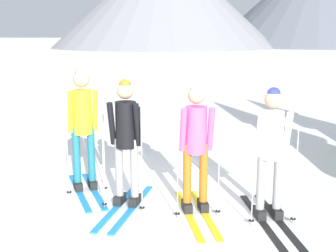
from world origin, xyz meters
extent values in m
plane|color=white|center=(0.00, 0.00, 0.00)|extent=(400.00, 400.00, 0.00)
cube|color=#1E84D1|center=(-0.97, 0.48, 0.01)|extent=(0.83, 1.54, 0.02)
cube|color=#1E84D1|center=(-1.17, 0.39, 0.01)|extent=(0.83, 1.54, 0.02)
cube|color=black|center=(-1.02, 0.57, 0.08)|extent=(0.21, 0.28, 0.12)
cylinder|color=#1E6B7A|center=(-1.02, 0.57, 0.56)|extent=(0.11, 0.11, 0.88)
cube|color=black|center=(-1.22, 0.48, 0.08)|extent=(0.21, 0.28, 0.12)
cylinder|color=#1E6B7A|center=(-1.22, 0.48, 0.56)|extent=(0.11, 0.11, 0.88)
cylinder|color=yellow|center=(-1.12, 0.52, 1.21)|extent=(0.28, 0.28, 0.66)
sphere|color=tan|center=(-1.12, 0.52, 1.70)|extent=(0.24, 0.24, 0.24)
sphere|color=gray|center=(-1.12, 0.52, 1.77)|extent=(0.18, 0.18, 0.18)
cylinder|color=yellow|center=(-0.93, 0.55, 1.23)|extent=(0.16, 0.22, 0.63)
cylinder|color=yellow|center=(-1.25, 0.39, 1.23)|extent=(0.16, 0.22, 0.63)
cylinder|color=#A5A5AD|center=(-0.80, 0.48, 0.66)|extent=(0.02, 0.02, 1.32)
cylinder|color=black|center=(-0.80, 0.48, 0.06)|extent=(0.07, 0.07, 0.01)
cylinder|color=#A5A5AD|center=(-1.28, 0.24, 0.66)|extent=(0.02, 0.02, 1.32)
cylinder|color=black|center=(-1.28, 0.24, 0.06)|extent=(0.07, 0.07, 0.01)
cube|color=#1E84D1|center=(-0.26, -0.12, 0.01)|extent=(0.30, 1.73, 0.02)
cube|color=#1E84D1|center=(-0.47, -0.09, 0.01)|extent=(0.30, 1.73, 0.02)
cube|color=black|center=(-0.24, -0.02, 0.08)|extent=(0.14, 0.27, 0.12)
cylinder|color=gray|center=(-0.24, -0.02, 0.54)|extent=(0.11, 0.11, 0.84)
cube|color=black|center=(-0.46, 0.00, 0.08)|extent=(0.14, 0.27, 0.12)
cylinder|color=gray|center=(-0.46, 0.00, 0.54)|extent=(0.11, 0.11, 0.84)
cylinder|color=black|center=(-0.35, -0.01, 1.15)|extent=(0.28, 0.28, 0.63)
sphere|color=tan|center=(-0.35, -0.01, 1.61)|extent=(0.23, 0.23, 0.23)
sphere|color=#B76019|center=(-0.35, -0.01, 1.68)|extent=(0.17, 0.17, 0.17)
cylinder|color=black|center=(-0.18, -0.09, 1.17)|extent=(0.10, 0.21, 0.60)
cylinder|color=black|center=(-0.54, -0.05, 1.17)|extent=(0.10, 0.21, 0.60)
cylinder|color=#A5A5AD|center=(-0.11, -0.22, 0.63)|extent=(0.02, 0.02, 1.25)
cylinder|color=black|center=(-0.11, -0.22, 0.06)|extent=(0.07, 0.07, 0.01)
cylinder|color=#A5A5AD|center=(-0.64, -0.15, 0.63)|extent=(0.02, 0.02, 1.25)
cylinder|color=black|center=(-0.64, -0.15, 0.06)|extent=(0.07, 0.07, 0.01)
cube|color=black|center=(-0.33, 0.16, 1.18)|extent=(0.28, 0.19, 0.36)
cube|color=yellow|center=(0.73, -0.19, 0.01)|extent=(0.51, 1.62, 0.02)
cube|color=yellow|center=(0.52, -0.25, 0.01)|extent=(0.51, 1.62, 0.02)
cube|color=black|center=(0.70, -0.10, 0.08)|extent=(0.17, 0.28, 0.12)
cylinder|color=#B76019|center=(0.70, -0.10, 0.53)|extent=(0.11, 0.11, 0.82)
cube|color=black|center=(0.49, -0.15, 0.08)|extent=(0.17, 0.28, 0.12)
cylinder|color=#B76019|center=(0.49, -0.15, 0.53)|extent=(0.11, 0.11, 0.82)
cylinder|color=#E55193|center=(0.60, -0.13, 1.13)|extent=(0.28, 0.28, 0.61)
sphere|color=tan|center=(0.60, -0.13, 1.58)|extent=(0.22, 0.22, 0.22)
sphere|color=gray|center=(0.60, -0.13, 1.64)|extent=(0.17, 0.17, 0.17)
cylinder|color=#E55193|center=(0.79, -0.14, 1.14)|extent=(0.13, 0.21, 0.58)
cylinder|color=#E55193|center=(0.44, -0.23, 1.14)|extent=(0.13, 0.21, 0.58)
cylinder|color=#A5A5AD|center=(0.90, -0.23, 0.61)|extent=(0.02, 0.02, 1.23)
cylinder|color=black|center=(0.90, -0.23, 0.06)|extent=(0.07, 0.07, 0.01)
cylinder|color=#A5A5AD|center=(0.38, -0.37, 0.61)|extent=(0.02, 0.02, 1.23)
cylinder|color=black|center=(0.38, -0.37, 0.06)|extent=(0.07, 0.07, 0.01)
cube|color=black|center=(1.68, -0.33, 0.01)|extent=(0.46, 1.76, 0.02)
cube|color=black|center=(1.46, -0.37, 0.01)|extent=(0.46, 1.76, 0.02)
cube|color=black|center=(1.66, -0.23, 0.08)|extent=(0.16, 0.28, 0.12)
cylinder|color=gray|center=(1.66, -0.23, 0.53)|extent=(0.11, 0.11, 0.81)
cube|color=black|center=(1.44, -0.27, 0.08)|extent=(0.16, 0.28, 0.12)
cylinder|color=gray|center=(1.44, -0.27, 0.53)|extent=(0.11, 0.11, 0.81)
cylinder|color=white|center=(1.55, -0.25, 1.12)|extent=(0.28, 0.28, 0.61)
sphere|color=tan|center=(1.55, -0.25, 1.56)|extent=(0.22, 0.22, 0.22)
sphere|color=#2D389E|center=(1.55, -0.25, 1.63)|extent=(0.16, 0.16, 0.16)
cylinder|color=white|center=(1.74, -0.27, 1.13)|extent=(0.12, 0.21, 0.58)
cylinder|color=white|center=(1.38, -0.35, 1.13)|extent=(0.12, 0.21, 0.58)
cylinder|color=#A5A5AD|center=(1.85, -0.37, 0.61)|extent=(0.02, 0.02, 1.22)
cylinder|color=black|center=(1.85, -0.37, 0.06)|extent=(0.07, 0.07, 0.01)
cylinder|color=#A5A5AD|center=(1.32, -0.48, 0.61)|extent=(0.02, 0.02, 1.22)
cylinder|color=black|center=(1.32, -0.48, 0.06)|extent=(0.07, 0.07, 0.01)
camera|label=1|loc=(0.86, -5.74, 2.36)|focal=47.33mm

